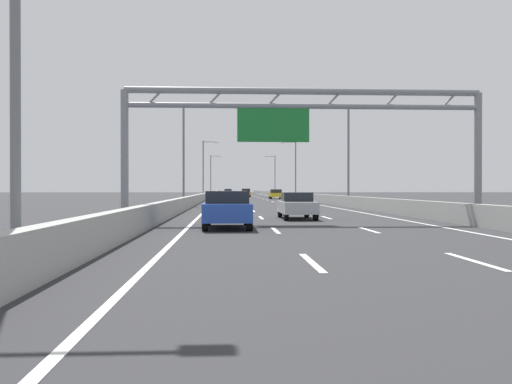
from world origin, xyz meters
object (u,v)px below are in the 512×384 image
streetlamp_left_far (205,166)px  streetlamp_right_far (294,166)px  orange_car (246,193)px  silver_car (297,205)px  white_car (228,192)px  green_car (228,192)px  streetlamp_left_mid (186,147)px  sign_gantry (300,119)px  streetlamp_right_mid (346,148)px  yellow_car (276,194)px  streetlamp_left_distant (212,173)px  streetlamp_right_distant (274,173)px  blue_car (227,209)px

streetlamp_left_far → streetlamp_right_far: bearing=0.0°
orange_car → silver_car: (0.25, -74.59, -0.09)m
streetlamp_right_far → white_car: (-11.11, 33.84, -4.66)m
green_car → white_car: size_ratio=1.03×
silver_car → streetlamp_left_mid: bearing=108.8°
sign_gantry → streetlamp_left_far: 65.38m
streetlamp_right_mid → silver_car: bearing=-108.6°
streetlamp_left_mid → yellow_car: size_ratio=2.16×
orange_car → yellow_car: bearing=-78.5°
green_car → white_car: 7.95m
sign_gantry → white_car: sign_gantry is taller
sign_gantry → streetlamp_left_mid: size_ratio=1.81×
white_car → streetlamp_right_far: bearing=-71.8°
streetlamp_left_far → streetlamp_left_distant: 39.94m
streetlamp_left_far → streetlamp_right_distant: same height
yellow_car → white_car: bearing=100.3°
sign_gantry → white_car: 98.96m
streetlamp_left_distant → yellow_car: bearing=-76.5°
streetlamp_right_far → green_car: bearing=104.7°
blue_car → sign_gantry: bearing=46.2°
streetlamp_left_distant → orange_car: 28.65m
streetlamp_left_mid → blue_car: 29.25m
streetlamp_left_distant → yellow_car: size_ratio=2.16×
sign_gantry → orange_car: 77.68m
sign_gantry → silver_car: (0.21, 2.98, -4.16)m
streetlamp_left_far → green_car: streetlamp_left_far is taller
streetlamp_left_far → streetlamp_right_distant: 42.64m
white_car → silver_car: size_ratio=1.05×
sign_gantry → streetlamp_right_far: streetlamp_right_far is taller
streetlamp_right_far → white_car: size_ratio=2.13×
streetlamp_left_distant → streetlamp_right_distant: same height
green_car → orange_car: 29.37m
streetlamp_right_mid → green_car: streetlamp_right_mid is taller
white_car → orange_car: size_ratio=0.98×
streetlamp_left_far → blue_car: bearing=-86.8°
sign_gantry → blue_car: (-3.44, -3.60, -4.09)m
streetlamp_right_far → blue_car: (-11.10, -68.57, -4.62)m
streetlamp_left_far → sign_gantry: bearing=-83.6°
yellow_car → silver_car: bearing=-93.9°
streetlamp_right_distant → white_car: size_ratio=2.13×
sign_gantry → silver_car: size_ratio=4.04×
streetlamp_left_distant → yellow_car: 48.40m
streetlamp_left_far → silver_car: 62.62m
streetlamp_left_far → streetlamp_right_far: same height
streetlamp_left_mid → orange_car: (7.24, 52.54, -4.60)m
streetlamp_left_mid → orange_car: streetlamp_left_mid is taller
silver_car → blue_car: size_ratio=0.98×
streetlamp_left_distant → blue_car: bearing=-88.0°
green_car → streetlamp_left_far: bearing=-95.4°
streetlamp_left_mid → streetlamp_right_distant: 81.26m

